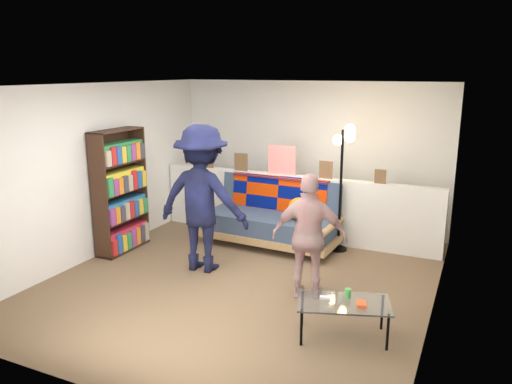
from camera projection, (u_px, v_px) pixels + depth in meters
ground at (243, 280)px, 6.27m from camera, size 5.00×5.00×0.00m
room_shell at (258, 143)px, 6.28m from camera, size 4.60×5.05×2.45m
half_wall_ledge at (294, 207)px, 7.73m from camera, size 4.45×0.15×1.00m
ledge_decor at (280, 163)px, 7.65m from camera, size 2.97×0.02×0.45m
futon_sofa at (273, 217)px, 7.50m from camera, size 2.09×1.08×0.88m
bookshelf at (120, 195)px, 7.14m from camera, size 0.29×0.88×1.76m
coffee_table at (344, 304)px, 4.85m from camera, size 1.01×0.75×0.47m
floor_lamp at (344, 162)px, 7.01m from camera, size 0.36×0.34×1.83m
person_left at (202, 199)px, 6.41m from camera, size 1.27×0.78×1.91m
person_right at (310, 237)px, 5.64m from camera, size 0.91×0.53×1.46m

